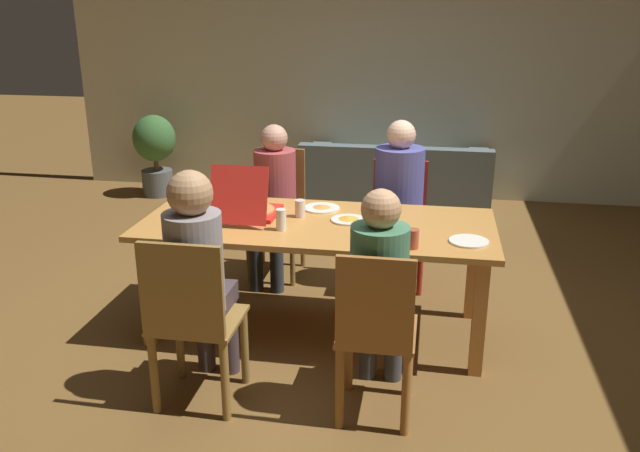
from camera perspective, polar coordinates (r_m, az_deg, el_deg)
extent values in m
plane|color=brown|center=(4.34, -0.23, -9.01)|extent=(20.00, 20.00, 0.00)
cube|color=beige|center=(7.16, 4.57, 13.18)|extent=(6.64, 0.12, 2.64)
cube|color=#C0823D|center=(4.05, -0.24, 0.12)|extent=(2.17, 0.93, 0.04)
cube|color=#BF7B3C|center=(4.14, -14.80, -5.61)|extent=(0.08, 0.08, 0.71)
cube|color=#BF7B3C|center=(3.81, 13.69, -7.79)|extent=(0.08, 0.08, 0.71)
cube|color=#BF7B3C|center=(4.76, -11.23, -2.06)|extent=(0.08, 0.08, 0.71)
cube|color=#BF7B3C|center=(4.47, 13.19, -3.61)|extent=(0.08, 0.08, 0.71)
cylinder|color=#AE2D1E|center=(4.78, 8.73, -3.49)|extent=(0.04, 0.04, 0.45)
cylinder|color=#AE2D1E|center=(4.80, 4.33, -3.23)|extent=(0.04, 0.04, 0.45)
cylinder|color=#AE2D1E|center=(5.10, 8.84, -2.06)|extent=(0.04, 0.04, 0.45)
cylinder|color=#AE2D1E|center=(5.11, 4.72, -1.82)|extent=(0.04, 0.04, 0.45)
cube|color=#AE2D1E|center=(4.86, 6.76, -0.05)|extent=(0.42, 0.39, 0.02)
cube|color=#AE2D1E|center=(4.97, 6.99, 3.19)|extent=(0.40, 0.03, 0.45)
cylinder|color=#373B4B|center=(4.66, 7.50, -3.92)|extent=(0.10, 0.10, 0.47)
cylinder|color=#373B4B|center=(4.67, 5.35, -3.80)|extent=(0.10, 0.10, 0.47)
cube|color=#373B4B|center=(4.69, 6.67, 0.02)|extent=(0.32, 0.32, 0.11)
cylinder|color=#4F519F|center=(4.77, 6.91, 3.66)|extent=(0.35, 0.35, 0.53)
sphere|color=beige|center=(4.69, 7.08, 7.89)|extent=(0.21, 0.21, 0.21)
cylinder|color=olive|center=(3.82, -12.14, -9.75)|extent=(0.04, 0.04, 0.45)
cylinder|color=olive|center=(3.70, -6.59, -10.40)|extent=(0.04, 0.04, 0.45)
cylinder|color=olive|center=(3.54, -14.26, -12.37)|extent=(0.04, 0.04, 0.45)
cylinder|color=olive|center=(3.42, -8.27, -13.20)|extent=(0.04, 0.04, 0.45)
cube|color=olive|center=(3.50, -10.55, -8.06)|extent=(0.44, 0.41, 0.02)
cube|color=olive|center=(3.24, -11.98, -5.57)|extent=(0.42, 0.03, 0.48)
cylinder|color=#413438|center=(3.86, -9.97, -9.13)|extent=(0.10, 0.10, 0.47)
cylinder|color=#413438|center=(3.81, -7.88, -9.36)|extent=(0.10, 0.10, 0.47)
cube|color=#413438|center=(3.60, -9.82, -6.19)|extent=(0.27, 0.29, 0.11)
cylinder|color=gray|center=(3.37, -10.88, -3.16)|extent=(0.29, 0.29, 0.53)
sphere|color=tan|center=(3.25, -11.27, 2.82)|extent=(0.23, 0.23, 0.23)
cylinder|color=#99622E|center=(3.63, 2.53, -10.94)|extent=(0.04, 0.04, 0.45)
cylinder|color=#99622E|center=(3.61, 7.78, -11.30)|extent=(0.04, 0.04, 0.45)
cylinder|color=#99622E|center=(3.33, 1.72, -13.92)|extent=(0.04, 0.04, 0.45)
cylinder|color=#99622E|center=(3.31, 7.50, -14.34)|extent=(0.04, 0.04, 0.45)
cube|color=#99622E|center=(3.35, 5.00, -9.14)|extent=(0.39, 0.42, 0.02)
cube|color=#99622E|center=(3.07, 4.80, -6.81)|extent=(0.37, 0.03, 0.47)
cylinder|color=#3B3D46|center=(3.74, 4.25, -9.82)|extent=(0.10, 0.10, 0.47)
cylinder|color=#3B3D46|center=(3.73, 6.46, -9.97)|extent=(0.10, 0.10, 0.47)
cube|color=#3B3D46|center=(3.47, 5.28, -6.97)|extent=(0.26, 0.34, 0.11)
cylinder|color=#467E5A|center=(3.21, 5.16, -4.26)|extent=(0.29, 0.29, 0.50)
sphere|color=tan|center=(3.10, 5.34, 1.48)|extent=(0.19, 0.19, 0.19)
cylinder|color=olive|center=(4.89, -2.41, -2.76)|extent=(0.04, 0.04, 0.45)
cylinder|color=olive|center=(4.97, -6.23, -2.49)|extent=(0.04, 0.04, 0.45)
cylinder|color=olive|center=(5.25, -1.51, -1.20)|extent=(0.04, 0.04, 0.45)
cylinder|color=olive|center=(5.32, -5.08, -0.98)|extent=(0.04, 0.04, 0.45)
cube|color=olive|center=(5.03, -3.86, 0.68)|extent=(0.39, 0.45, 0.02)
cube|color=olive|center=(5.15, -3.38, 4.10)|extent=(0.37, 0.03, 0.49)
cylinder|color=#2C3236|center=(4.79, -3.80, -3.11)|extent=(0.10, 0.10, 0.47)
cylinder|color=#2C3236|center=(4.83, -5.59, -2.98)|extent=(0.10, 0.10, 0.47)
cube|color=#2C3236|center=(4.85, -4.34, 0.74)|extent=(0.28, 0.34, 0.11)
cylinder|color=#A44244|center=(4.94, -3.94, 3.94)|extent=(0.31, 0.31, 0.47)
sphere|color=tan|center=(4.87, -4.02, 7.65)|extent=(0.20, 0.20, 0.20)
cube|color=red|center=(4.21, -6.10, 1.19)|extent=(0.36, 0.36, 0.03)
cylinder|color=#CF8140|center=(4.20, -6.11, 1.43)|extent=(0.31, 0.31, 0.01)
cube|color=red|center=(3.94, -7.11, 2.68)|extent=(0.36, 0.12, 0.34)
cylinder|color=white|center=(3.79, 12.84, -1.31)|extent=(0.22, 0.22, 0.01)
cylinder|color=white|center=(4.06, 2.51, 0.54)|extent=(0.22, 0.22, 0.01)
cone|color=gold|center=(4.06, 2.51, 0.73)|extent=(0.13, 0.13, 0.02)
cylinder|color=white|center=(4.29, 0.15, 1.57)|extent=(0.24, 0.24, 0.01)
cone|color=#D8883F|center=(4.29, 0.15, 1.75)|extent=(0.12, 0.12, 0.02)
cylinder|color=beige|center=(4.12, -1.75, 1.54)|extent=(0.07, 0.07, 0.11)
cylinder|color=silver|center=(3.88, -3.41, 0.55)|extent=(0.06, 0.06, 0.13)
cylinder|color=#B14C34|center=(3.63, 8.04, -1.11)|extent=(0.07, 0.07, 0.11)
cube|color=slate|center=(6.77, 6.57, 3.16)|extent=(1.86, 0.88, 0.41)
cube|color=slate|center=(6.33, 6.48, 5.44)|extent=(1.86, 0.16, 0.32)
cube|color=slate|center=(6.79, -0.36, 5.90)|extent=(0.20, 0.84, 0.18)
cube|color=slate|center=(6.70, 13.78, 5.18)|extent=(0.20, 0.84, 0.18)
cylinder|color=#515455|center=(7.47, -13.95, 3.70)|extent=(0.33, 0.33, 0.28)
cylinder|color=brown|center=(7.41, -14.08, 5.40)|extent=(0.05, 0.05, 0.17)
ellipsoid|color=#366430|center=(7.36, -14.25, 7.43)|extent=(0.46, 0.46, 0.50)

